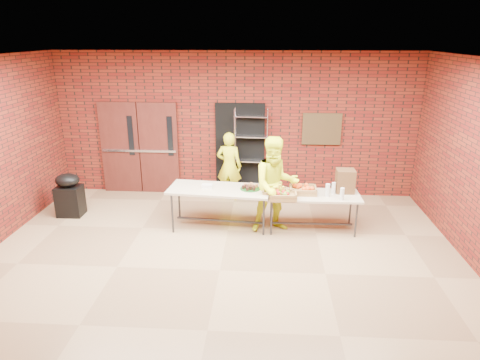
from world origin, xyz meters
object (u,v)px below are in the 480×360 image
coffee_dispenser (345,181)px  volunteer_man (275,185)px  covered_grill (69,195)px  volunteer_woman (229,166)px  table_right (313,197)px  table_left (219,192)px  wire_rack (251,153)px

coffee_dispenser → volunteer_man: size_ratio=0.24×
covered_grill → volunteer_man: bearing=-6.8°
coffee_dispenser → volunteer_woman: bearing=149.9°
table_right → volunteer_man: 0.75m
table_left → volunteer_woman: (0.06, 1.48, 0.05)m
table_right → volunteer_man: bearing=-175.7°
table_right → volunteer_man: volunteer_man is taller
table_right → coffee_dispenser: size_ratio=3.93×
table_right → coffee_dispenser: bearing=14.8°
volunteer_woman → covered_grill: bearing=28.1°
coffee_dispenser → wire_rack: bearing=139.6°
covered_grill → volunteer_man: volunteer_man is taller
table_right → volunteer_woman: size_ratio=1.13×
table_left → coffee_dispenser: (2.35, 0.15, 0.21)m
table_right → volunteer_man: size_ratio=0.96×
table_left → volunteer_man: bearing=1.3°
table_left → coffee_dispenser: bearing=8.9°
table_left → table_right: table_left is taller
table_right → covered_grill: (-4.85, 0.37, -0.20)m
covered_grill → table_right: bearing=-5.2°
coffee_dispenser → covered_grill: bearing=177.8°
wire_rack → covered_grill: bearing=-155.4°
volunteer_man → wire_rack: bearing=92.2°
volunteer_woman → table_right: bearing=147.1°
table_left → volunteer_woman: bearing=93.2°
table_left → volunteer_man: (1.05, -0.07, 0.19)m
wire_rack → table_left: bearing=-103.0°
table_left → covered_grill: bearing=178.7°
coffee_dispenser → covered_grill: coffee_dispenser is taller
wire_rack → table_right: wire_rack is taller
volunteer_man → covered_grill: bearing=159.9°
table_left → covered_grill: (-3.10, 0.36, -0.27)m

